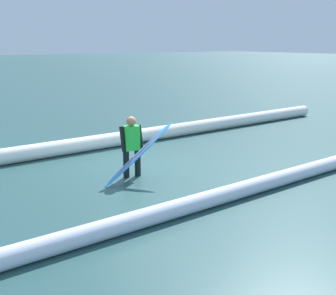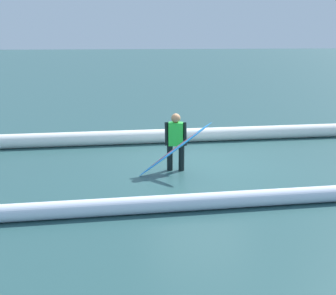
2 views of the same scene
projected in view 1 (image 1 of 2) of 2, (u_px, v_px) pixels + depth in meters
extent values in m
plane|color=#284E4F|center=(148.00, 167.00, 11.10)|extent=(184.53, 184.53, 0.00)
cylinder|color=black|center=(138.00, 163.00, 10.32)|extent=(0.14, 0.14, 0.62)
cylinder|color=black|center=(126.00, 164.00, 10.20)|extent=(0.14, 0.14, 0.62)
cube|color=#2DD83F|center=(132.00, 138.00, 10.13)|extent=(0.37, 0.26, 0.56)
sphere|color=tan|center=(131.00, 121.00, 10.04)|extent=(0.22, 0.22, 0.22)
cylinder|color=black|center=(140.00, 137.00, 10.22)|extent=(0.09, 0.19, 0.56)
cylinder|color=black|center=(123.00, 139.00, 10.04)|extent=(0.09, 0.19, 0.56)
ellipsoid|color=#268CE5|center=(139.00, 154.00, 9.80)|extent=(1.71, 0.42, 1.31)
ellipsoid|color=red|center=(139.00, 154.00, 9.80)|extent=(1.36, 0.23, 1.06)
cylinder|color=white|center=(29.00, 153.00, 11.66)|extent=(23.48, 1.21, 0.42)
cylinder|color=white|center=(268.00, 182.00, 9.40)|extent=(20.30, 1.09, 0.32)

